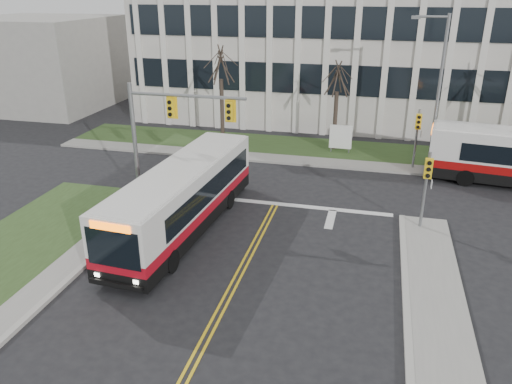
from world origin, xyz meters
name	(u,v)px	position (x,y,z in m)	size (l,w,h in m)	color
ground	(232,289)	(0.00, 0.00, 0.00)	(120.00, 120.00, 0.00)	black
sidewalk_cross	(376,167)	(5.00, 15.20, 0.07)	(44.00, 1.60, 0.14)	#9E9B93
building_lawn	(377,154)	(5.00, 18.00, 0.06)	(44.00, 5.00, 0.12)	#30471E
office_building	(387,44)	(5.00, 30.00, 6.00)	(40.00, 16.00, 12.00)	silver
building_annex	(43,62)	(-26.00, 26.00, 4.00)	(12.00, 12.00, 8.00)	#9E9B93
mast_arm_signal	(163,123)	(-5.62, 7.16, 4.26)	(6.11, 0.38, 6.20)	slate
signal_pole_near	(427,180)	(7.20, 6.90, 2.50)	(0.34, 0.39, 3.80)	slate
signal_pole_far	(417,131)	(7.20, 15.40, 2.50)	(0.34, 0.39, 3.80)	slate
streetlight	(437,84)	(8.03, 16.20, 5.19)	(2.15, 0.25, 9.20)	slate
directory_sign	(341,137)	(2.50, 17.50, 1.17)	(1.50, 0.12, 2.00)	slate
tree_left	(221,66)	(-6.00, 18.00, 5.51)	(1.80, 1.80, 7.70)	#42352B
tree_mid	(338,80)	(2.00, 18.20, 4.88)	(1.80, 1.80, 6.82)	#42352B
bus_main	(183,199)	(-3.57, 4.31, 1.53)	(2.49, 11.49, 3.07)	silver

